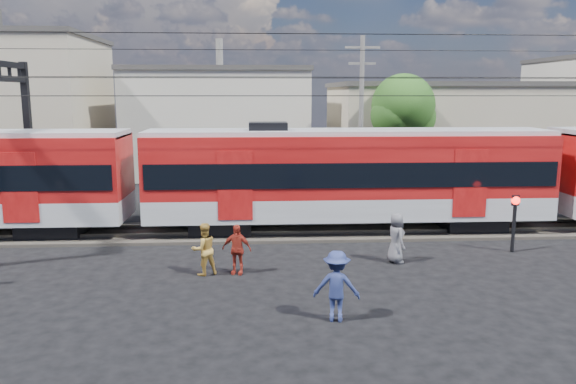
% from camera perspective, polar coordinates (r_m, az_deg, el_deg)
% --- Properties ---
extents(ground, '(120.00, 120.00, 0.00)m').
position_cam_1_polar(ground, '(15.25, -4.99, -11.59)').
color(ground, black).
rests_on(ground, ground).
extents(track_bed, '(70.00, 3.40, 0.12)m').
position_cam_1_polar(track_bed, '(22.86, -4.45, -4.05)').
color(track_bed, '#2D2823').
rests_on(track_bed, ground).
extents(rail_near, '(70.00, 0.12, 0.12)m').
position_cam_1_polar(rail_near, '(22.11, -4.49, -4.22)').
color(rail_near, '#59544C').
rests_on(rail_near, track_bed).
extents(rail_far, '(70.00, 0.12, 0.12)m').
position_cam_1_polar(rail_far, '(23.56, -4.42, -3.32)').
color(rail_far, '#59544C').
rests_on(rail_far, track_bed).
extents(commuter_train, '(50.30, 3.08, 4.17)m').
position_cam_1_polar(commuter_train, '(22.75, 6.62, 1.86)').
color(commuter_train, black).
rests_on(commuter_train, ground).
extents(catenary, '(70.00, 9.30, 7.52)m').
position_cam_1_polar(catenary, '(23.98, -25.98, 7.90)').
color(catenary, black).
rests_on(catenary, ground).
extents(building_midwest, '(12.24, 12.24, 7.30)m').
position_cam_1_polar(building_midwest, '(41.29, -6.84, 7.25)').
color(building_midwest, '#BCB6A4').
rests_on(building_midwest, ground).
extents(building_mideast, '(16.32, 10.20, 6.30)m').
position_cam_1_polar(building_mideast, '(40.57, 16.22, 6.17)').
color(building_mideast, tan).
rests_on(building_mideast, ground).
extents(utility_pole_mid, '(1.80, 0.24, 8.50)m').
position_cam_1_polar(utility_pole_mid, '(29.71, 7.44, 7.87)').
color(utility_pole_mid, slate).
rests_on(utility_pole_mid, ground).
extents(tree_near, '(3.82, 3.64, 6.72)m').
position_cam_1_polar(tree_near, '(33.44, 11.87, 8.19)').
color(tree_near, '#382619').
rests_on(tree_near, ground).
extents(pedestrian_b, '(1.00, 0.92, 1.65)m').
position_cam_1_polar(pedestrian_b, '(17.71, -8.53, -5.75)').
color(pedestrian_b, gold).
rests_on(pedestrian_b, ground).
extents(pedestrian_c, '(1.26, 0.87, 1.80)m').
position_cam_1_polar(pedestrian_c, '(14.13, 4.95, -9.50)').
color(pedestrian_c, navy).
rests_on(pedestrian_c, ground).
extents(pedestrian_d, '(1.00, 0.60, 1.59)m').
position_cam_1_polar(pedestrian_d, '(17.69, -5.24, -5.81)').
color(pedestrian_d, maroon).
rests_on(pedestrian_d, ground).
extents(pedestrian_e, '(0.72, 0.93, 1.69)m').
position_cam_1_polar(pedestrian_e, '(19.10, 10.92, -4.61)').
color(pedestrian_e, '#56555A').
rests_on(pedestrian_e, ground).
extents(crossing_signal, '(0.30, 0.30, 2.06)m').
position_cam_1_polar(crossing_signal, '(21.41, 22.04, -1.97)').
color(crossing_signal, black).
rests_on(crossing_signal, ground).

